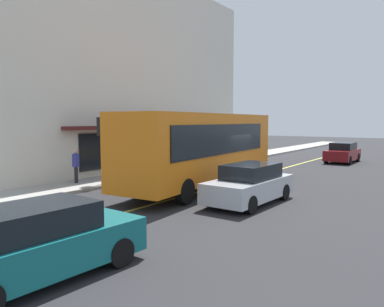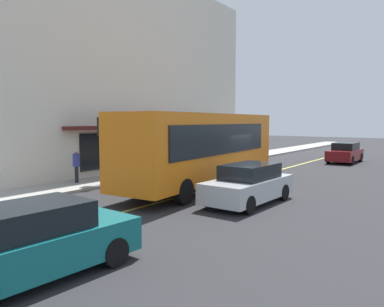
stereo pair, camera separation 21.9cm
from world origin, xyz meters
name	(u,v)px [view 1 (the left image)]	position (x,y,z in m)	size (l,w,h in m)	color
ground	(227,184)	(0.00, 0.00, 0.00)	(120.00, 120.00, 0.00)	#28282B
sidewalk	(147,174)	(0.00, 5.43, 0.07)	(80.00, 2.57, 0.15)	#9E9B93
lane_centre_stripe	(227,184)	(0.00, 0.00, 0.00)	(36.00, 0.16, 0.01)	#D8D14C
storefront_building	(103,78)	(2.39, 11.66, 6.28)	(20.67, 10.51, 12.58)	silver
bus	(204,146)	(-1.53, 0.41, 1.99)	(11.29, 3.36, 3.50)	orange
traffic_light	(102,134)	(-4.04, 4.65, 2.53)	(0.30, 0.52, 3.20)	#2D2D33
car_maroon	(343,153)	(13.73, -2.32, 0.74)	(4.30, 1.87, 1.52)	maroon
car_silver	(250,184)	(-3.40, -2.92, 0.74)	(4.36, 1.97, 1.52)	#B7BABF
car_teal	(36,243)	(-12.14, -2.55, 0.74)	(4.38, 2.03, 1.52)	#14666B
pedestrian_waiting	(76,163)	(-4.73, 5.79, 1.13)	(0.34, 0.34, 1.65)	black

